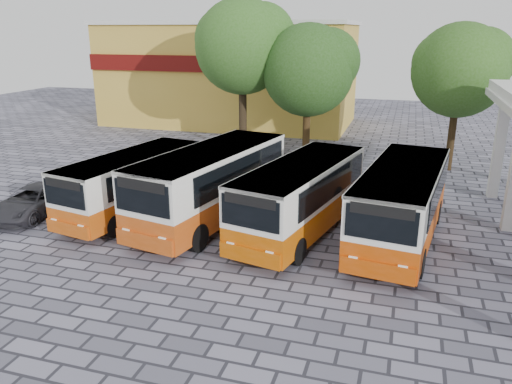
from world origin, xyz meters
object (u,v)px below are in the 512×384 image
(bus_centre_right, at_px, (301,194))
(parked_car, at_px, (33,201))
(bus_far_left, at_px, (132,180))
(bus_far_right, at_px, (402,200))
(bus_centre_left, at_px, (211,181))

(bus_centre_right, relative_size, parked_car, 1.87)
(parked_car, bearing_deg, bus_far_left, 15.26)
(bus_far_right, distance_m, parked_car, 15.31)
(bus_centre_right, height_order, parked_car, bus_centre_right)
(bus_far_left, height_order, bus_centre_right, bus_centre_right)
(bus_centre_right, distance_m, parked_car, 11.58)
(bus_centre_left, relative_size, bus_far_right, 1.07)
(bus_far_left, xyz_separation_m, bus_centre_left, (3.57, 0.14, 0.25))
(bus_far_left, xyz_separation_m, bus_far_right, (11.07, 0.20, 0.15))
(bus_far_right, relative_size, parked_car, 1.88)
(bus_far_left, xyz_separation_m, bus_centre_right, (7.33, -0.05, 0.11))
(bus_centre_left, bearing_deg, bus_far_right, 11.54)
(bus_far_left, relative_size, parked_car, 1.73)
(bus_far_right, bearing_deg, bus_centre_right, -168.41)
(bus_far_left, bearing_deg, parked_car, -151.60)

